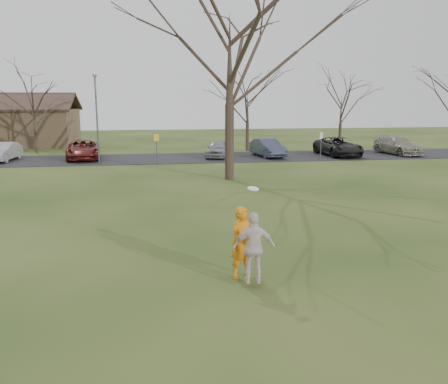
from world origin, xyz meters
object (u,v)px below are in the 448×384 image
at_px(player_defender, 243,243).
at_px(car_5, 267,148).
at_px(car_2, 83,150).
at_px(car_4, 218,149).
at_px(big_tree, 230,52).
at_px(lamp_post, 96,107).
at_px(car_6, 338,146).
at_px(catching_play, 254,248).
at_px(car_1, 3,152).
at_px(car_7, 398,146).

bearing_deg(player_defender, car_5, 56.22).
relative_size(player_defender, car_2, 0.36).
distance_m(car_4, big_tree, 11.78).
height_order(car_5, lamp_post, lamp_post).
relative_size(car_4, car_6, 0.74).
bearing_deg(catching_play, lamp_post, 104.82).
height_order(car_2, big_tree, big_tree).
height_order(car_1, car_7, car_7).
bearing_deg(lamp_post, big_tree, -43.15).
xyz_separation_m(player_defender, car_6, (12.47, 24.18, -0.15)).
bearing_deg(big_tree, car_6, 42.50).
relative_size(car_7, catching_play, 2.07).
relative_size(car_1, car_5, 0.95).
relative_size(car_4, big_tree, 0.28).
relative_size(car_6, big_tree, 0.38).
bearing_deg(car_2, player_defender, -79.88).
bearing_deg(big_tree, car_4, 85.52).
xyz_separation_m(car_4, car_6, (9.61, -0.41, 0.07)).
height_order(car_4, car_7, car_7).
xyz_separation_m(car_2, lamp_post, (1.43, -2.83, 3.22)).
relative_size(car_1, car_2, 0.80).
xyz_separation_m(player_defender, lamp_post, (-5.91, 22.16, 3.04)).
relative_size(car_2, big_tree, 0.37).
bearing_deg(car_4, car_6, 15.68).
distance_m(player_defender, catching_play, 0.73).
xyz_separation_m(car_7, catching_play, (-17.57, -25.12, 0.28)).
distance_m(player_defender, car_2, 26.05).
xyz_separation_m(player_defender, car_4, (2.86, 24.59, -0.22)).
xyz_separation_m(car_2, big_tree, (9.43, -10.33, 6.25)).
bearing_deg(car_1, car_7, 4.44).
bearing_deg(car_2, car_5, -8.84).
relative_size(car_2, car_5, 1.20).
bearing_deg(car_5, car_7, -9.33).
xyz_separation_m(car_1, lamp_post, (7.10, -2.68, 3.26)).
bearing_deg(big_tree, car_2, 132.40).
height_order(car_5, car_6, car_6).
relative_size(car_1, lamp_post, 0.65).
bearing_deg(player_defender, big_tree, 63.54).
relative_size(car_1, car_4, 1.05).
bearing_deg(car_1, car_4, 4.34).
bearing_deg(catching_play, car_6, 63.64).
bearing_deg(car_1, car_6, 3.77).
height_order(player_defender, lamp_post, lamp_post).
bearing_deg(catching_play, car_1, 117.22).
height_order(car_6, lamp_post, lamp_post).
xyz_separation_m(player_defender, big_tree, (2.09, 14.66, 6.07)).
distance_m(car_2, catching_play, 26.77).
distance_m(car_7, catching_play, 30.65).
height_order(car_1, car_2, car_2).
height_order(lamp_post, big_tree, big_tree).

